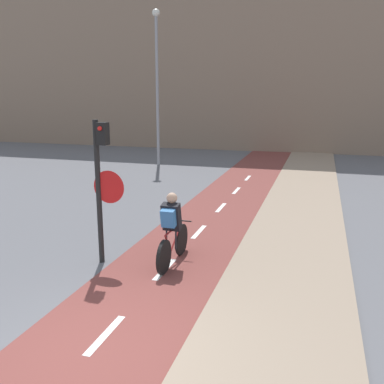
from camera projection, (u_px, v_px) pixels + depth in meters
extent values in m
plane|color=#5B5B60|center=(88.00, 355.00, 5.79)|extent=(120.00, 120.00, 0.00)
cube|color=brown|center=(88.00, 355.00, 5.78)|extent=(2.37, 60.00, 0.02)
cube|color=white|center=(105.00, 335.00, 6.25)|extent=(0.12, 1.10, 0.00)
cube|color=white|center=(165.00, 269.00, 8.58)|extent=(0.12, 1.10, 0.00)
cube|color=white|center=(199.00, 232.00, 10.91)|extent=(0.12, 1.10, 0.00)
cube|color=white|center=(221.00, 208.00, 13.25)|extent=(0.12, 1.10, 0.00)
cube|color=white|center=(236.00, 191.00, 15.58)|extent=(0.12, 1.10, 0.00)
cube|color=white|center=(248.00, 178.00, 17.91)|extent=(0.12, 1.10, 0.00)
cube|color=#89705B|center=(280.00, 63.00, 27.27)|extent=(60.00, 5.00, 10.83)
cylinder|color=black|center=(99.00, 193.00, 8.69)|extent=(0.11, 0.11, 2.97)
cube|color=black|center=(103.00, 134.00, 8.37)|extent=(0.20, 0.20, 0.44)
sphere|color=red|center=(100.00, 128.00, 8.24)|extent=(0.09, 0.09, 0.09)
cone|color=red|center=(109.00, 187.00, 8.58)|extent=(0.67, 0.01, 0.67)
cone|color=silver|center=(109.00, 187.00, 8.59)|extent=(0.60, 0.02, 0.60)
cylinder|color=gray|center=(157.00, 93.00, 20.72)|extent=(0.14, 0.14, 7.05)
sphere|color=silver|center=(156.00, 13.00, 19.91)|extent=(0.36, 0.36, 0.36)
cylinder|color=black|center=(164.00, 257.00, 8.35)|extent=(0.07, 0.69, 0.69)
cylinder|color=black|center=(181.00, 239.00, 9.37)|extent=(0.07, 0.69, 0.69)
cylinder|color=maroon|center=(176.00, 236.00, 9.02)|extent=(0.04, 0.70, 0.43)
cylinder|color=maroon|center=(168.00, 243.00, 8.54)|extent=(0.04, 0.37, 0.45)
cylinder|color=maroon|center=(174.00, 229.00, 8.81)|extent=(0.04, 1.02, 0.07)
cylinder|color=maroon|center=(168.00, 254.00, 8.55)|extent=(0.04, 0.42, 0.05)
cylinder|color=black|center=(181.00, 221.00, 9.28)|extent=(0.46, 0.03, 0.03)
cube|color=black|center=(171.00, 217.00, 8.63)|extent=(0.36, 0.31, 0.59)
sphere|color=tan|center=(172.00, 198.00, 8.58)|extent=(0.22, 0.22, 0.22)
cylinder|color=#232328|center=(166.00, 238.00, 8.72)|extent=(0.04, 0.07, 0.43)
cylinder|color=#232328|center=(176.00, 239.00, 8.67)|extent=(0.04, 0.07, 0.43)
cube|color=#3370B2|center=(168.00, 218.00, 8.46)|extent=(0.28, 0.23, 0.39)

